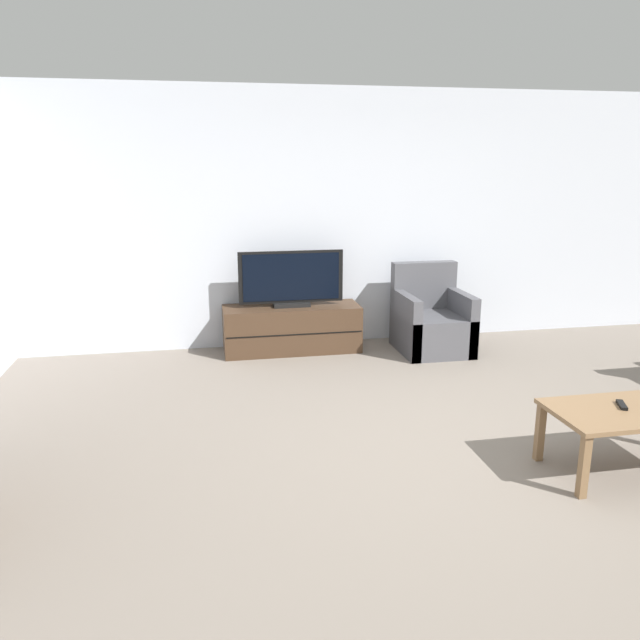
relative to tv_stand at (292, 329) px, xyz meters
The scene contains 7 objects.
ground_plane 2.75m from the tv_stand, 74.09° to the right, with size 24.00×24.00×0.00m, color slate.
wall_back 1.37m from the tv_stand, 22.29° to the left, with size 12.00×0.06×2.70m.
tv_stand is the anchor object (origin of this frame).
tv 0.51m from the tv_stand, 90.00° to the right, with size 1.09×0.18×0.58m.
armchair 1.47m from the tv_stand, ahead, with size 0.70×0.76×0.90m.
coffee_table 3.49m from the tv_stand, 60.32° to the right, with size 1.03×0.57×0.43m.
remote 3.43m from the tv_stand, 60.50° to the right, with size 0.10×0.15×0.02m.
Camera 1 is at (-1.68, -3.62, 1.95)m, focal length 35.00 mm.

